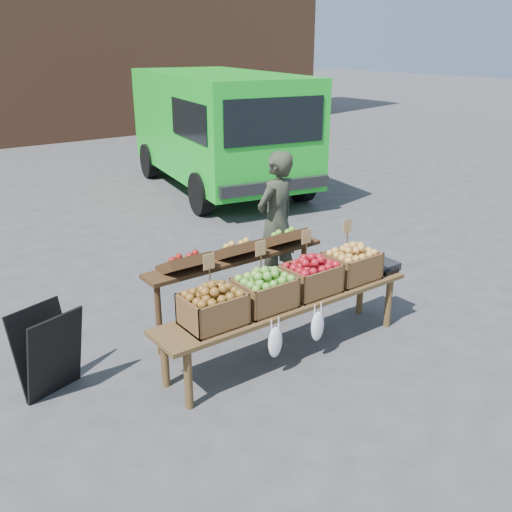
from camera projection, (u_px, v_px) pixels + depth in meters
ground at (283, 343)px, 5.68m from camera, size 80.00×80.00×0.00m
delivery_van at (219, 132)px, 11.21m from camera, size 3.19×5.36×2.25m
vendor at (276, 221)px, 6.74m from camera, size 0.68×0.52×1.66m
chalkboard_sign at (49, 352)px, 4.77m from camera, size 0.57×0.42×0.78m
back_table at (237, 282)px, 5.82m from camera, size 2.10×0.44×1.04m
display_bench at (287, 327)px, 5.41m from camera, size 2.70×0.56×0.57m
crate_golden_apples at (213, 309)px, 4.80m from camera, size 0.50×0.40×0.28m
crate_russet_pears at (265, 293)px, 5.10m from camera, size 0.50×0.40×0.28m
crate_red_apples at (311, 279)px, 5.41m from camera, size 0.50×0.40×0.28m
crate_green_apples at (352, 266)px, 5.72m from camera, size 0.50×0.40×0.28m
weighing_scale at (380, 266)px, 5.99m from camera, size 0.34×0.30×0.08m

